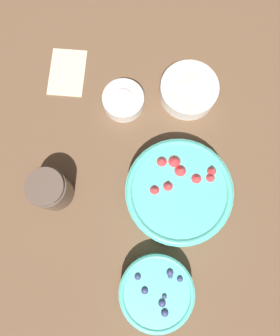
{
  "coord_description": "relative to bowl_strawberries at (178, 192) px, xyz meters",
  "views": [
    {
      "loc": [
        -0.15,
        0.04,
        0.78
      ],
      "look_at": [
        -0.0,
        -0.01,
        0.05
      ],
      "focal_mm": 35.0,
      "sensor_mm": 36.0,
      "label": 1
    }
  ],
  "objects": [
    {
      "name": "bowl_blueberries",
      "position": [
        -0.19,
        0.12,
        -0.01
      ],
      "size": [
        0.16,
        0.16,
        0.07
      ],
      "color": "#47AD9E",
      "rests_on": "ground_plane"
    },
    {
      "name": "bowl_bananas",
      "position": [
        0.23,
        -0.12,
        -0.01
      ],
      "size": [
        0.14,
        0.14,
        0.05
      ],
      "color": "white",
      "rests_on": "ground_plane"
    },
    {
      "name": "jar_chocolate",
      "position": [
        0.1,
        0.27,
        0.0
      ],
      "size": [
        0.09,
        0.09,
        0.1
      ],
      "color": "#4C3D33",
      "rests_on": "ground_plane"
    },
    {
      "name": "napkin",
      "position": [
        0.39,
        0.16,
        -0.04
      ],
      "size": [
        0.16,
        0.13,
        0.01
      ],
      "color": "beige",
      "rests_on": "ground_plane"
    },
    {
      "name": "bowl_strawberries",
      "position": [
        0.0,
        0.0,
        0.0
      ],
      "size": [
        0.24,
        0.24,
        0.09
      ],
      "color": "#47AD9E",
      "rests_on": "ground_plane"
    },
    {
      "name": "bowl_cream",
      "position": [
        0.26,
        0.05,
        -0.02
      ],
      "size": [
        0.1,
        0.1,
        0.05
      ],
      "color": "silver",
      "rests_on": "ground_plane"
    },
    {
      "name": "ground_plane",
      "position": [
        0.09,
        0.07,
        -0.04
      ],
      "size": [
        4.0,
        4.0,
        0.0
      ],
      "primitive_type": "plane",
      "color": "brown"
    }
  ]
}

